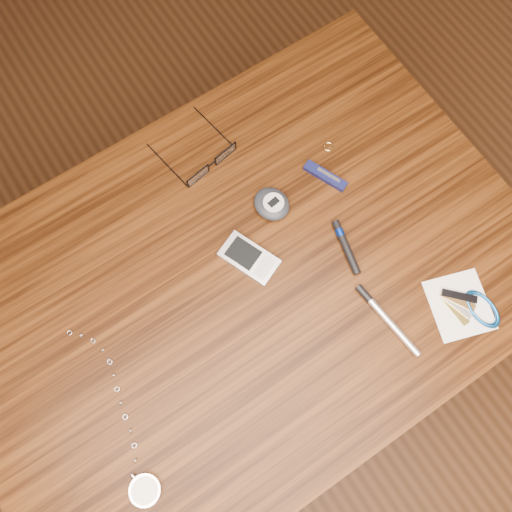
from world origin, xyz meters
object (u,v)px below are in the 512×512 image
object	(u,v)px
pocket_watch	(143,484)
silver_pen	(383,314)
pda_phone	(249,258)
pedometer	(272,204)
eyeglasses	(209,162)
pocket_knife	(325,176)
desk	(244,292)
notepad_keys	(471,307)

from	to	relation	value
pocket_watch	silver_pen	bearing A→B (deg)	0.78
pda_phone	pedometer	size ratio (longest dim) A/B	1.47
eyeglasses	pocket_knife	bearing A→B (deg)	-39.91
desk	silver_pen	world-z (taller)	silver_pen
pocket_watch	pda_phone	world-z (taller)	pda_phone
pda_phone	silver_pen	bearing A→B (deg)	-57.02
pocket_watch	silver_pen	world-z (taller)	pocket_watch
notepad_keys	pocket_watch	bearing A→B (deg)	173.72
notepad_keys	eyeglasses	bearing A→B (deg)	115.93
pocket_knife	pda_phone	bearing A→B (deg)	-164.89
pda_phone	desk	bearing A→B (deg)	-141.76
pedometer	silver_pen	xyz separation A→B (m)	(0.05, -0.27, -0.01)
pedometer	notepad_keys	xyz separation A→B (m)	(0.18, -0.34, -0.01)
eyeglasses	pocket_watch	world-z (taller)	eyeglasses
pedometer	silver_pen	size ratio (longest dim) A/B	0.51
desk	pedometer	xyz separation A→B (m)	(0.12, 0.08, 0.11)
pocket_knife	silver_pen	distance (m)	0.27
eyeglasses	notepad_keys	size ratio (longest dim) A/B	1.03
desk	pocket_knife	bearing A→B (deg)	18.58
notepad_keys	silver_pen	xyz separation A→B (m)	(-0.13, 0.07, 0.00)
pocket_watch	pda_phone	distance (m)	0.39
desk	eyeglasses	xyz separation A→B (m)	(0.07, 0.21, 0.11)
pocket_knife	pocket_watch	bearing A→B (deg)	-153.53
pda_phone	pedometer	bearing A→B (deg)	34.64
notepad_keys	silver_pen	distance (m)	0.15
pocket_knife	silver_pen	world-z (taller)	same
eyeglasses	notepad_keys	world-z (taller)	eyeglasses
pocket_watch	pedometer	world-z (taller)	pedometer
pocket_knife	silver_pen	size ratio (longest dim) A/B	0.57
desk	pocket_watch	distance (m)	0.37
eyeglasses	pda_phone	world-z (taller)	eyeglasses
pedometer	eyeglasses	bearing A→B (deg)	110.77
eyeglasses	pocket_watch	distance (m)	0.55
pocket_knife	eyeglasses	bearing A→B (deg)	140.09
desk	notepad_keys	xyz separation A→B (m)	(0.30, -0.25, 0.11)
desk	pda_phone	size ratio (longest dim) A/B	8.94
pedometer	notepad_keys	distance (m)	0.38
desk	silver_pen	xyz separation A→B (m)	(0.16, -0.18, 0.11)
pda_phone	silver_pen	distance (m)	0.24
pda_phone	pocket_knife	xyz separation A→B (m)	(0.20, 0.05, -0.00)
pedometer	pocket_knife	world-z (taller)	pedometer
pedometer	silver_pen	distance (m)	0.27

